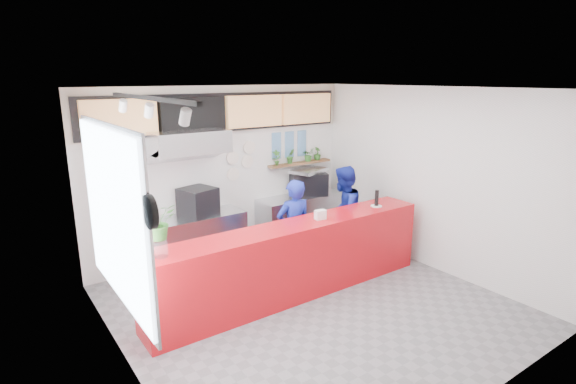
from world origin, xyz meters
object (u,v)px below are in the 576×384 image
espresso_machine (308,184)px  panini_oven (198,202)px  service_counter (294,260)px  staff_right (343,213)px  staff_center (294,230)px  pepper_mill (377,198)px

espresso_machine → panini_oven: bearing=-156.2°
service_counter → espresso_machine: (1.65, 1.80, 0.57)m
espresso_machine → staff_right: bearing=-73.0°
panini_oven → staff_center: bearing=-67.4°
pepper_mill → staff_center: bearing=157.4°
service_counter → pepper_mill: bearing=-1.2°
panini_oven → pepper_mill: size_ratio=2.02×
panini_oven → staff_right: 2.49m
pepper_mill → staff_right: bearing=99.1°
service_counter → panini_oven: panini_oven is taller
staff_right → espresso_machine: bearing=-119.1°
service_counter → staff_center: 0.66m
espresso_machine → staff_right: staff_right is taller
panini_oven → staff_center: 1.69m
staff_center → pepper_mill: size_ratio=6.33×
service_counter → staff_center: bearing=54.7°
service_counter → staff_right: 1.67m
service_counter → staff_right: staff_right is taller
service_counter → espresso_machine: espresso_machine is taller
service_counter → staff_right: size_ratio=2.70×
service_counter → espresso_machine: 2.51m
service_counter → panini_oven: size_ratio=8.73×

